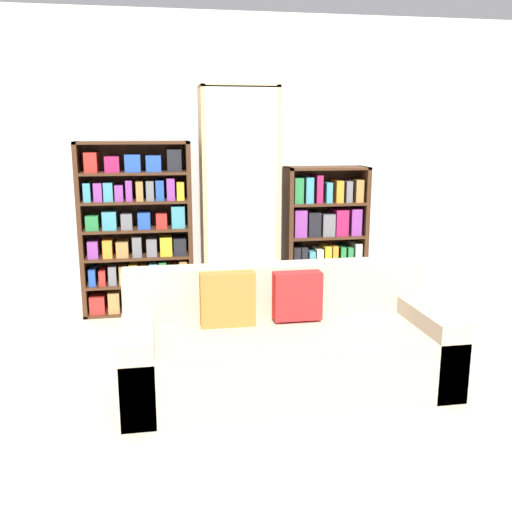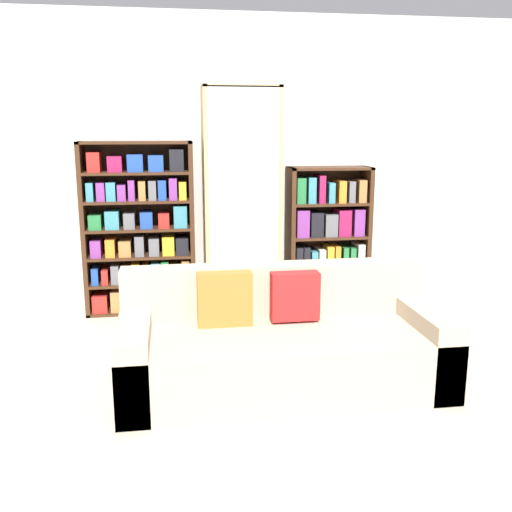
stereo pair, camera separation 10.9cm
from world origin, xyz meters
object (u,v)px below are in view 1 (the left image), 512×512
object	(u,v)px
couch	(285,345)
wine_bottle	(308,320)
bookshelf_right	(324,237)
bookshelf_left	(138,232)
display_cabinet	(239,201)

from	to	relation	value
couch	wine_bottle	xyz separation A→B (m)	(0.37, 0.78, -0.11)
couch	wine_bottle	distance (m)	0.87
couch	bookshelf_right	distance (m)	1.95
bookshelf_left	wine_bottle	bearing A→B (deg)	-35.78
bookshelf_right	wine_bottle	world-z (taller)	bookshelf_right
wine_bottle	display_cabinet	bearing A→B (deg)	113.53
bookshelf_left	bookshelf_right	xyz separation A→B (m)	(1.77, -0.00, -0.11)
bookshelf_left	display_cabinet	size ratio (longest dim) A/B	0.76
bookshelf_left	display_cabinet	world-z (taller)	display_cabinet
display_cabinet	wine_bottle	distance (m)	1.35
wine_bottle	couch	bearing A→B (deg)	-115.51
bookshelf_right	wine_bottle	bearing A→B (deg)	-113.05
couch	display_cabinet	world-z (taller)	display_cabinet
couch	wine_bottle	world-z (taller)	couch
bookshelf_left	bookshelf_right	size ratio (longest dim) A/B	1.18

